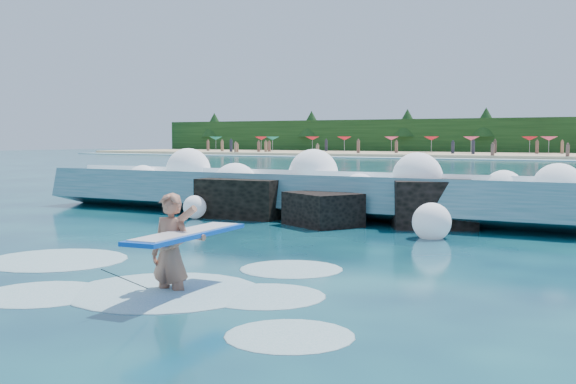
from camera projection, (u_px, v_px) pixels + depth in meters
name	position (u px, v px, depth m)	size (l,w,h in m)	color
ground	(177.00, 253.00, 14.93)	(200.00, 200.00, 0.00)	#071E39
breaking_wave	(327.00, 197.00, 21.76)	(19.92, 3.03, 1.72)	teal
rock_cluster	(324.00, 205.00, 20.44)	(8.35, 3.53, 1.48)	black
surfer_with_board	(174.00, 250.00, 10.99)	(1.04, 3.01, 1.87)	#AA6A4F
wave_spray	(316.00, 182.00, 21.81)	(14.79, 4.87, 2.11)	white
surf_foam	(141.00, 281.00, 12.05)	(8.86, 5.68, 0.15)	silver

